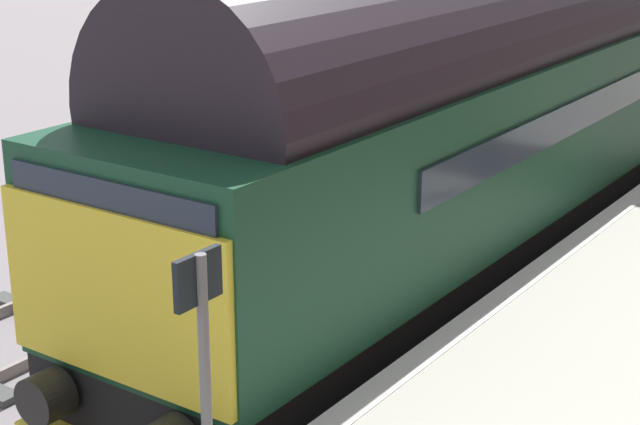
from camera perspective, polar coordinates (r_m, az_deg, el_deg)
The scene contains 3 objects.
track_adjacent_west at distance 13.14m, azimuth -17.22°, elevation -6.92°, with size 2.50×60.00×0.15m.
diesel_locomotive at distance 16.60m, azimuth 12.81°, elevation 7.50°, with size 2.74×19.43×4.68m.
platform_number_sign at distance 7.06m, azimuth -6.55°, elevation -7.76°, with size 0.10×0.44×2.10m.
Camera 1 is at (6.10, -7.09, 5.49)m, focal length 57.40 mm.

